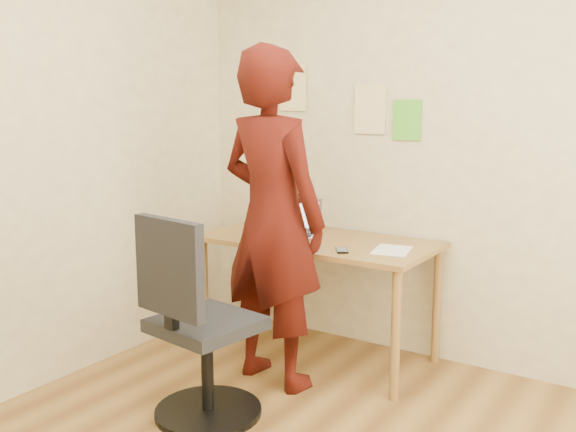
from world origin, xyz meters
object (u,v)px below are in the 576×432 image
Objects in this scene: phone at (342,250)px; person at (272,219)px; desk at (318,253)px; laptop at (296,227)px; office_chair at (196,334)px.

person is at bearing -177.31° from phone.
laptop is at bearing 170.55° from desk.
office_chair is 0.76m from person.
laptop is 0.51m from person.
phone is at bearing -37.11° from desk.
laptop reaches higher than phone.
office_chair reaches higher than desk.
person is (0.15, -0.47, 0.14)m from laptop.
person is (-0.03, -0.44, 0.27)m from desk.
laptop reaches higher than desk.
desk is 0.23m from laptop.
desk is 0.76× the size of person.
laptop is 0.52m from phone.
laptop is 1.12m from office_chair.
desk is 10.00× the size of phone.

